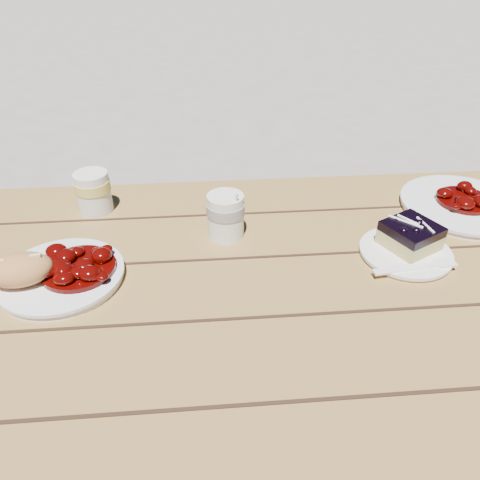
{
  "coord_description": "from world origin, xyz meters",
  "views": [
    {
      "loc": [
        -0.01,
        -0.62,
        1.27
      ],
      "look_at": [
        0.05,
        0.05,
        0.81
      ],
      "focal_mm": 35.0,
      "sensor_mm": 36.0,
      "label": 1
    }
  ],
  "objects": [
    {
      "name": "goulash_stew",
      "position": [
        -0.23,
        0.05,
        0.79
      ],
      "size": [
        0.13,
        0.13,
        0.04
      ],
      "primitive_type": null,
      "color": "#450402",
      "rests_on": "main_plate"
    },
    {
      "name": "coffee_cup",
      "position": [
        0.03,
        0.16,
        0.79
      ],
      "size": [
        0.07,
        0.07,
        0.09
      ],
      "primitive_type": "cylinder",
      "color": "white",
      "rests_on": "picnic_table"
    },
    {
      "name": "fork_dessert",
      "position": [
        0.34,
        0.01,
        0.76
      ],
      "size": [
        0.16,
        0.04,
        0.0
      ],
      "primitive_type": null,
      "rotation": [
        0.0,
        0.0,
        -1.45
      ],
      "color": "white",
      "rests_on": "dessert_plate"
    },
    {
      "name": "second_cup",
      "position": [
        -0.25,
        0.28,
        0.79
      ],
      "size": [
        0.07,
        0.07,
        0.09
      ],
      "primitive_type": "cylinder",
      "color": "white",
      "rests_on": "picnic_table"
    },
    {
      "name": "dessert_plate",
      "position": [
        0.36,
        0.06,
        0.76
      ],
      "size": [
        0.16,
        0.16,
        0.01
      ],
      "primitive_type": "cylinder",
      "color": "white",
      "rests_on": "picnic_table"
    },
    {
      "name": "second_stew",
      "position": [
        0.55,
        0.22,
        0.79
      ],
      "size": [
        0.12,
        0.12,
        0.04
      ],
      "primitive_type": null,
      "color": "#450402",
      "rests_on": "second_plate"
    },
    {
      "name": "main_plate",
      "position": [
        -0.26,
        0.04,
        0.76
      ],
      "size": [
        0.21,
        0.21,
        0.02
      ],
      "primitive_type": "cylinder",
      "color": "white",
      "rests_on": "picnic_table"
    },
    {
      "name": "blueberry_cake",
      "position": [
        0.37,
        0.08,
        0.78
      ],
      "size": [
        0.12,
        0.12,
        0.05
      ],
      "rotation": [
        0.0,
        0.0,
        0.48
      ],
      "color": "tan",
      "rests_on": "dessert_plate"
    },
    {
      "name": "second_plate",
      "position": [
        0.55,
        0.22,
        0.76
      ],
      "size": [
        0.26,
        0.26,
        0.02
      ],
      "primitive_type": "cylinder",
      "color": "white",
      "rests_on": "picnic_table"
    },
    {
      "name": "bread_roll",
      "position": [
        -0.32,
        0.02,
        0.79
      ],
      "size": [
        0.12,
        0.09,
        0.05
      ],
      "primitive_type": "ellipsoid",
      "rotation": [
        0.0,
        0.0,
        0.2
      ],
      "color": "#C2834A",
      "rests_on": "main_plate"
    },
    {
      "name": "picnic_table",
      "position": [
        0.0,
        -0.0,
        0.59
      ],
      "size": [
        2.0,
        1.55,
        0.75
      ],
      "color": "brown",
      "rests_on": "ground"
    }
  ]
}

